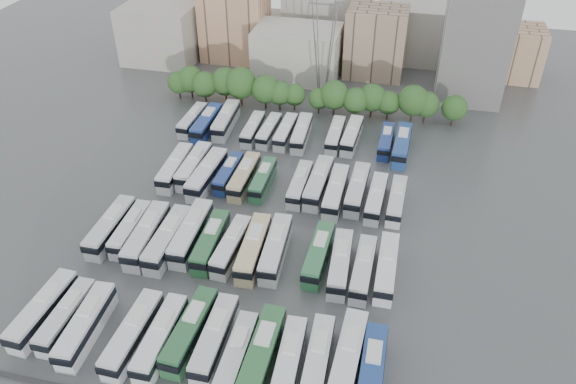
% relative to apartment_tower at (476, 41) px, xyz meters
% --- Properties ---
extents(ground, '(220.00, 220.00, 0.00)m').
position_rel_apartment_tower_xyz_m(ground, '(-34.00, -58.00, -13.00)').
color(ground, '#424447').
rests_on(ground, ground).
extents(tree_line, '(65.36, 7.67, 8.73)m').
position_rel_apartment_tower_xyz_m(tree_line, '(-35.00, -15.87, -8.50)').
color(tree_line, black).
rests_on(tree_line, ground).
extents(city_buildings, '(102.00, 35.00, 20.00)m').
position_rel_apartment_tower_xyz_m(city_buildings, '(-41.46, 13.86, -5.13)').
color(city_buildings, '#9E998E').
rests_on(city_buildings, ground).
extents(apartment_tower, '(14.00, 14.00, 26.00)m').
position_rel_apartment_tower_xyz_m(apartment_tower, '(0.00, 0.00, 0.00)').
color(apartment_tower, silver).
rests_on(apartment_tower, ground).
extents(electricity_pylon, '(9.00, 6.91, 33.83)m').
position_rel_apartment_tower_xyz_m(electricity_pylon, '(-32.00, -8.00, 5.66)').
color(electricity_pylon, slate).
rests_on(electricity_pylon, ground).
extents(bus_r0_s0, '(3.27, 12.72, 3.96)m').
position_rel_apartment_tower_xyz_m(bus_r0_s0, '(-55.61, -82.09, -11.06)').
color(bus_r0_s0, silver).
rests_on(bus_r0_s0, ground).
extents(bus_r0_s1, '(2.58, 11.58, 3.63)m').
position_rel_apartment_tower_xyz_m(bus_r0_s1, '(-52.19, -82.22, -11.22)').
color(bus_r0_s1, silver).
rests_on(bus_r0_s1, ground).
extents(bus_r0_s2, '(3.32, 12.66, 3.94)m').
position_rel_apartment_tower_xyz_m(bus_r0_s2, '(-48.87, -83.08, -11.07)').
color(bus_r0_s2, silver).
rests_on(bus_r0_s2, ground).
extents(bus_r0_s4, '(3.07, 12.77, 3.99)m').
position_rel_apartment_tower_xyz_m(bus_r0_s4, '(-42.41, -83.09, -11.04)').
color(bus_r0_s4, silver).
rests_on(bus_r0_s4, ground).
extents(bus_r0_s5, '(2.70, 12.36, 3.88)m').
position_rel_apartment_tower_xyz_m(bus_r0_s5, '(-38.83, -82.82, -11.10)').
color(bus_r0_s5, silver).
rests_on(bus_r0_s5, ground).
extents(bus_r0_s6, '(3.36, 12.80, 3.98)m').
position_rel_apartment_tower_xyz_m(bus_r0_s6, '(-35.65, -80.97, -11.05)').
color(bus_r0_s6, '#2A6239').
rests_on(bus_r0_s6, ground).
extents(bus_r0_s7, '(2.84, 12.49, 3.91)m').
position_rel_apartment_tower_xyz_m(bus_r0_s7, '(-32.25, -81.37, -11.08)').
color(bus_r0_s7, silver).
rests_on(bus_r0_s7, ground).
extents(bus_r0_s8, '(2.63, 11.65, 3.65)m').
position_rel_apartment_tower_xyz_m(bus_r0_s8, '(-28.88, -83.09, -11.21)').
color(bus_r0_s8, silver).
rests_on(bus_r0_s8, ground).
extents(bus_r0_s9, '(3.05, 13.45, 4.21)m').
position_rel_apartment_tower_xyz_m(bus_r0_s9, '(-25.90, -82.62, -10.93)').
color(bus_r0_s9, '#2C6839').
rests_on(bus_r0_s9, ground).
extents(bus_r0_s10, '(3.12, 12.18, 3.79)m').
position_rel_apartment_tower_xyz_m(bus_r0_s10, '(-22.51, -82.81, -11.14)').
color(bus_r0_s10, silver).
rests_on(bus_r0_s10, ground).
extents(bus_r0_s11, '(2.96, 12.17, 3.80)m').
position_rel_apartment_tower_xyz_m(bus_r0_s11, '(-19.23, -81.76, -11.13)').
color(bus_r0_s11, silver).
rests_on(bus_r0_s11, ground).
extents(bus_r0_s12, '(3.47, 13.41, 4.17)m').
position_rel_apartment_tower_xyz_m(bus_r0_s12, '(-15.77, -80.89, -10.95)').
color(bus_r0_s12, silver).
rests_on(bus_r0_s12, ground).
extents(bus_r0_s13, '(2.79, 12.59, 3.95)m').
position_rel_apartment_tower_xyz_m(bus_r0_s13, '(-12.79, -82.02, -11.06)').
color(bus_r0_s13, navy).
rests_on(bus_r0_s13, ground).
extents(bus_r1_s0, '(2.82, 12.76, 4.00)m').
position_rel_apartment_tower_xyz_m(bus_r1_s0, '(-55.23, -64.35, -11.04)').
color(bus_r1_s0, silver).
rests_on(bus_r1_s0, ground).
extents(bus_r1_s1, '(2.91, 11.69, 3.64)m').
position_rel_apartment_tower_xyz_m(bus_r1_s1, '(-52.06, -63.95, -11.21)').
color(bus_r1_s1, silver).
rests_on(bus_r1_s1, ground).
extents(bus_r1_s2, '(3.50, 13.42, 4.18)m').
position_rel_apartment_tower_xyz_m(bus_r1_s2, '(-48.84, -65.02, -10.95)').
color(bus_r1_s2, silver).
rests_on(bus_r1_s2, ground).
extents(bus_r1_s3, '(2.90, 13.22, 4.15)m').
position_rel_apartment_tower_xyz_m(bus_r1_s3, '(-45.37, -65.12, -10.96)').
color(bus_r1_s3, silver).
rests_on(bus_r1_s3, ground).
extents(bus_r1_s4, '(3.21, 13.43, 4.19)m').
position_rel_apartment_tower_xyz_m(bus_r1_s4, '(-42.44, -62.97, -10.94)').
color(bus_r1_s4, silver).
rests_on(bus_r1_s4, ground).
extents(bus_r1_s5, '(3.04, 12.38, 3.86)m').
position_rel_apartment_tower_xyz_m(bus_r1_s5, '(-38.89, -64.10, -11.10)').
color(bus_r1_s5, '#2A6339').
rests_on(bus_r1_s5, ground).
extents(bus_r1_s6, '(3.18, 11.99, 3.73)m').
position_rel_apartment_tower_xyz_m(bus_r1_s6, '(-35.59, -64.29, -11.17)').
color(bus_r1_s6, silver).
rests_on(bus_r1_s6, ground).
extents(bus_r1_s7, '(3.40, 13.17, 4.10)m').
position_rel_apartment_tower_xyz_m(bus_r1_s7, '(-32.21, -64.18, -10.99)').
color(bus_r1_s7, beige).
rests_on(bus_r1_s7, ground).
extents(bus_r1_s8, '(3.42, 13.08, 4.07)m').
position_rel_apartment_tower_xyz_m(bus_r1_s8, '(-28.99, -63.47, -11.00)').
color(bus_r1_s8, silver).
rests_on(bus_r1_s8, ground).
extents(bus_r1_s10, '(2.97, 12.22, 3.81)m').
position_rel_apartment_tower_xyz_m(bus_r1_s10, '(-22.58, -63.20, -11.13)').
color(bus_r1_s10, '#307144').
rests_on(bus_r1_s10, ground).
extents(bus_r1_s11, '(3.28, 12.37, 3.85)m').
position_rel_apartment_tower_xyz_m(bus_r1_s11, '(-19.17, -64.43, -11.11)').
color(bus_r1_s11, silver).
rests_on(bus_r1_s11, ground).
extents(bus_r1_s12, '(2.75, 11.92, 3.73)m').
position_rel_apartment_tower_xyz_m(bus_r1_s12, '(-15.83, -64.75, -11.17)').
color(bus_r1_s12, silver).
rests_on(bus_r1_s12, ground).
extents(bus_r1_s13, '(2.71, 12.38, 3.88)m').
position_rel_apartment_tower_xyz_m(bus_r1_s13, '(-12.61, -63.79, -11.09)').
color(bus_r1_s13, white).
rests_on(bus_r1_s13, ground).
extents(bus_r2_s1, '(3.19, 12.69, 3.96)m').
position_rel_apartment_tower_xyz_m(bus_r2_s1, '(-51.97, -46.21, -11.06)').
color(bus_r2_s1, silver).
rests_on(bus_r2_s1, ground).
extents(bus_r2_s2, '(2.79, 12.55, 3.93)m').
position_rel_apartment_tower_xyz_m(bus_r2_s2, '(-48.88, -44.95, -11.07)').
color(bus_r2_s2, white).
rests_on(bus_r2_s2, ground).
extents(bus_r2_s3, '(3.53, 13.49, 4.20)m').
position_rel_apartment_tower_xyz_m(bus_r2_s3, '(-45.61, -47.14, -10.94)').
color(bus_r2_s3, silver).
rests_on(bus_r2_s3, ground).
extents(bus_r2_s4, '(2.61, 10.85, 3.39)m').
position_rel_apartment_tower_xyz_m(bus_r2_s4, '(-42.19, -45.41, -11.34)').
color(bus_r2_s4, navy).
rests_on(bus_r2_s4, ground).
extents(bus_r2_s5, '(2.85, 12.17, 3.81)m').
position_rel_apartment_tower_xyz_m(bus_r2_s5, '(-39.08, -46.05, -11.13)').
color(bus_r2_s5, tan).
rests_on(bus_r2_s5, ground).
extents(bus_r2_s6, '(2.40, 11.01, 3.46)m').
position_rel_apartment_tower_xyz_m(bus_r2_s6, '(-35.69, -45.94, -11.30)').
color(bus_r2_s6, '#2F6F46').
rests_on(bus_r2_s6, ground).
extents(bus_r2_s8, '(2.53, 11.46, 3.59)m').
position_rel_apartment_tower_xyz_m(bus_r2_s8, '(-29.04, -46.05, -11.24)').
color(bus_r2_s8, silver).
rests_on(bus_r2_s8, ground).
extents(bus_r2_s9, '(3.29, 13.15, 4.10)m').
position_rel_apartment_tower_xyz_m(bus_r2_s9, '(-25.94, -45.19, -10.99)').
color(bus_r2_s9, silver).
rests_on(bus_r2_s9, ground).
extents(bus_r2_s10, '(2.85, 12.78, 4.01)m').
position_rel_apartment_tower_xyz_m(bus_r2_s10, '(-22.63, -47.08, -11.03)').
color(bus_r2_s10, silver).
rests_on(bus_r2_s10, ground).
extents(bus_r2_s11, '(3.08, 12.66, 3.95)m').
position_rel_apartment_tower_xyz_m(bus_r2_s11, '(-19.17, -45.46, -11.06)').
color(bus_r2_s11, silver).
rests_on(bus_r2_s11, ground).
extents(bus_r2_s12, '(2.97, 11.79, 3.67)m').
position_rel_apartment_tower_xyz_m(bus_r2_s12, '(-15.77, -47.17, -11.20)').
color(bus_r2_s12, silver).
rests_on(bus_r2_s12, ground).
extents(bus_r2_s13, '(2.84, 11.47, 3.58)m').
position_rel_apartment_tower_xyz_m(bus_r2_s13, '(-12.39, -47.03, -11.24)').
color(bus_r2_s13, silver).
rests_on(bus_r2_s13, ground).
extents(bus_r3_s0, '(2.77, 11.40, 3.56)m').
position_rel_apartment_tower_xyz_m(bus_r3_s0, '(-55.55, -28.27, -11.25)').
color(bus_r3_s0, silver).
rests_on(bus_r3_s0, ground).
extents(bus_r3_s1, '(2.85, 12.68, 3.97)m').
position_rel_apartment_tower_xyz_m(bus_r3_s1, '(-52.12, -29.15, -11.05)').
color(bus_r3_s1, navy).
rests_on(bus_r3_s1, ground).
extents(bus_r3_s2, '(3.43, 13.01, 4.04)m').
position_rel_apartment_tower_xyz_m(bus_r3_s2, '(-48.68, -27.14, -11.01)').
color(bus_r3_s2, silver).
rests_on(bus_r3_s2, ground).
extents(bus_r3_s4, '(2.48, 11.05, 3.46)m').
position_rel_apartment_tower_xyz_m(bus_r3_s4, '(-42.38, -29.08, -11.30)').
color(bus_r3_s4, silver).
rests_on(bus_r3_s4, ground).
extents(bus_r3_s5, '(2.82, 10.93, 3.40)m').
position_rel_apartment_tower_xyz_m(bus_r3_s5, '(-39.08, -28.77, -11.33)').
color(bus_r3_s5, silver).
rests_on(bus_r3_s5, ground).
extents(bus_r3_s6, '(2.70, 11.30, 3.53)m').
position_rel_apartment_tower_xyz_m(bus_r3_s6, '(-35.69, -28.59, -11.27)').
color(bus_r3_s6, white).
rests_on(bus_r3_s6, ground).
extents(bus_r3_s7, '(3.07, 12.07, 3.76)m').
position_rel_apartment_tower_xyz_m(bus_r3_s7, '(-32.45, -28.61, -11.15)').
color(bus_r3_s7, silver).
rests_on(bus_r3_s7, ground).
extents(bus_r3_s9, '(2.50, 11.38, 3.57)m').
position_rel_apartment_tower_xyz_m(bus_r3_s9, '(-25.79, -27.72, -11.25)').
color(bus_r3_s9, silver).
rests_on(bus_r3_s9, ground).
extents(bus_r3_s10, '(3.15, 12.02, 3.74)m').
position_rel_apartment_tower_xyz_m(bus_r3_s10, '(-22.58, -27.29, -11.16)').
color(bus_r3_s10, white).
rests_on(bus_r3_s10, ground).
extents(bus_r3_s12, '(2.56, 10.87, 3.40)m').
position_rel_apartment_tower_xyz_m(bus_r3_s12, '(-15.83, -27.62, -11.33)').
color(bus_r3_s12, navy).
rests_on(bus_r3_s12, ground).
extents(bus_r3_s13, '(3.23, 12.91, 4.02)m').
position_rel_apartment_tower_xyz_m(bus_r3_s13, '(-12.74, -28.94, -11.02)').
color(bus_r3_s13, navy).
rests_on(bus_r3_s13, ground).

